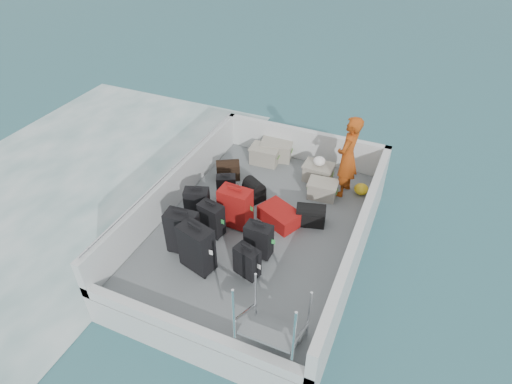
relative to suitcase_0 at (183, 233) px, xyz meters
The scene contains 24 objects.
ground 1.71m from the suitcase_0, 49.49° to the left, with size 160.00×160.00×0.00m, color #174451.
wake_foam 4.17m from the suitcase_0, 164.95° to the left, with size 10.00×10.00×0.00m, color white.
ferry_hull 1.55m from the suitcase_0, 49.49° to the left, with size 3.60×5.00×0.60m, color silver.
deck 1.44m from the suitcase_0, 49.49° to the left, with size 3.30×4.70×0.02m, color slate.
deck_fittings 1.44m from the suitcase_0, 30.38° to the left, with size 3.60×5.00×0.90m.
suitcase_0 is the anchor object (origin of this frame).
suitcase_1 0.82m from the suitcase_0, 103.57° to the left, with size 0.43×0.25×0.65m, color black.
suitcase_2 1.52m from the suitcase_0, 89.35° to the left, with size 0.36×0.22×0.52m, color black.
suitcase_3 0.46m from the suitcase_0, 30.25° to the right, with size 0.54×0.31×0.81m, color black.
suitcase_4 0.60m from the suitcase_0, 68.07° to the left, with size 0.42×0.25×0.62m, color black.
suitcase_5 1.05m from the suitcase_0, 61.82° to the left, with size 0.55×0.33×0.75m, color maroon.
suitcase_6 1.18m from the suitcase_0, ahead, with size 0.39×0.23×0.54m, color black.
suitcase_7 1.23m from the suitcase_0, 19.47° to the left, with size 0.43×0.25×0.61m, color black.
suitcase_8 1.78m from the suitcase_0, 47.45° to the left, with size 0.47×0.71×0.28m, color maroon.
duffel_0 2.19m from the suitcase_0, 97.20° to the left, with size 0.46×0.30×0.32m, color black, non-canonical shape.
duffel_1 1.83m from the suitcase_0, 74.41° to the left, with size 0.39×0.30×0.32m, color black, non-canonical shape.
duffel_2 2.27m from the suitcase_0, 41.18° to the left, with size 0.51×0.30×0.32m, color black, non-canonical shape.
crate_0 3.00m from the suitcase_0, 86.14° to the left, with size 0.58×0.40×0.35m, color #9D9789.
crate_1 3.28m from the suitcase_0, 83.59° to the left, with size 0.63×0.43×0.38m, color #9D9789.
crate_2 3.18m from the suitcase_0, 63.09° to the left, with size 0.56×0.38×0.34m, color #9D9789.
crate_3 2.87m from the suitcase_0, 54.13° to the left, with size 0.52×0.36×0.31m, color #9D9789.
yellow_bag 3.60m from the suitcase_0, 49.15° to the left, with size 0.28×0.26×0.22m, color yellow.
white_bag 3.17m from the suitcase_0, 63.09° to the left, with size 0.24×0.24×0.18m, color white.
passenger 3.33m from the suitcase_0, 52.59° to the left, with size 0.60×0.39×1.63m, color #E95A15.
Camera 1 is at (2.23, -5.24, 5.73)m, focal length 30.00 mm.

